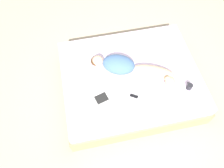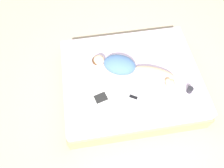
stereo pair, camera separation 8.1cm
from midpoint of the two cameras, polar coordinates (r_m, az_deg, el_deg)
name	(u,v)px [view 2 (the right image)]	position (r m, az deg, el deg)	size (l,w,h in m)	color
ground_plane	(129,90)	(3.94, 5.10, -1.47)	(12.00, 12.00, 0.00)	#B7A88E
bed	(130,82)	(3.72, 5.40, 0.38)	(1.81, 2.23, 0.51)	tan
person	(128,67)	(3.45, 4.83, 4.42)	(0.75, 1.31, 0.23)	#DBB28E
open_magazine	(104,104)	(3.23, -1.45, -5.20)	(0.51, 0.38, 0.01)	white
coffee_mug	(190,90)	(3.50, 20.29, -1.41)	(0.12, 0.09, 0.10)	#232328
cell_phone	(133,97)	(3.30, 6.30, -3.44)	(0.13, 0.16, 0.01)	silver
plush_toy	(170,84)	(3.42, 15.58, 0.10)	(0.17, 0.18, 0.21)	#D1B289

